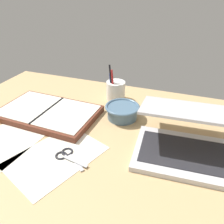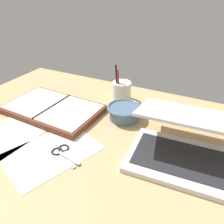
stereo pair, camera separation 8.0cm
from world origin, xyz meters
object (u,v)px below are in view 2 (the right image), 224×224
Objects in this scene: scissors at (62,152)px; bowl at (124,112)px; pen_cup at (121,91)px; planner at (53,109)px; laptop at (181,144)px.

bowl is at bearing 93.28° from scissors.
planner is at bearing -132.80° from pen_cup.
laptop is at bearing -39.77° from pen_cup.
pen_cup is 31.96cm from planner.
scissors is at bearing -159.70° from laptop.
pen_cup is (-32.81, 27.30, -0.50)cm from laptop.
pen_cup reaches higher than laptop.
laptop is 42.68cm from pen_cup.
pen_cup is 0.41× the size of planner.
laptop reaches higher than scissors.
pen_cup is (-7.97, 14.58, 1.41)cm from bowl.
planner is (-54.42, 3.97, -3.68)cm from laptop.
scissors is (-9.74, -28.15, -2.81)cm from bowl.
planner is at bearing 172.08° from laptop.
laptop is 0.79× the size of planner.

